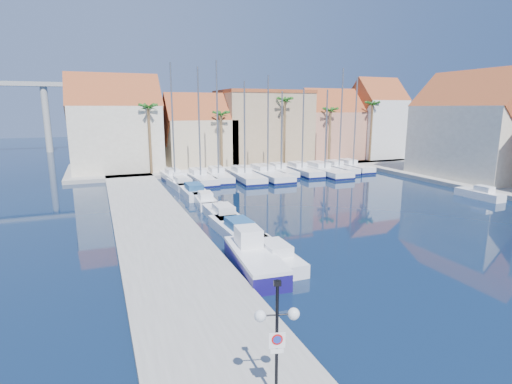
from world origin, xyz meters
TOP-DOWN VIEW (x-y plane):
  - ground at (0.00, 0.00)m, footprint 260.00×260.00m
  - quay_west at (-9.00, 13.50)m, footprint 6.00×77.00m
  - shore_north at (10.00, 48.00)m, footprint 54.00×16.00m
  - lamp_post at (-8.20, -3.57)m, footprint 1.32×0.61m
  - fishing_boat at (-4.72, 7.16)m, footprint 2.63×6.54m
  - motorboat_west_0 at (-3.25, 7.86)m, footprint 1.98×6.17m
  - motorboat_west_1 at (-3.58, 13.52)m, footprint 2.42×6.91m
  - motorboat_west_2 at (-3.31, 18.11)m, footprint 2.11×6.37m
  - motorboat_west_3 at (-3.36, 23.56)m, footprint 2.10×5.38m
  - motorboat_west_4 at (-3.43, 28.39)m, footprint 2.34×7.12m
  - motorboat_west_5 at (-3.94, 33.08)m, footprint 2.25×5.70m
  - motorboat_west_6 at (-3.34, 37.01)m, footprint 2.24×6.91m
  - motorboat_east_1 at (24.00, 15.81)m, footprint 1.80×4.92m
  - sailboat_0 at (-3.86, 37.01)m, footprint 2.58×8.37m
  - sailboat_1 at (-0.84, 35.91)m, footprint 2.76×9.31m
  - sailboat_2 at (1.74, 36.56)m, footprint 3.19×9.49m
  - sailboat_3 at (4.96, 35.52)m, footprint 3.26×10.89m
  - sailboat_4 at (8.23, 35.73)m, footprint 3.37×11.85m
  - sailboat_5 at (10.90, 36.91)m, footprint 2.79×8.78m
  - sailboat_6 at (13.96, 36.65)m, footprint 2.60×9.71m
  - sailboat_7 at (16.91, 35.49)m, footprint 3.09×11.50m
  - sailboat_8 at (19.98, 36.40)m, footprint 2.42×8.66m
  - sailboat_9 at (22.71, 36.82)m, footprint 2.57×9.02m
  - building_0 at (-10.00, 47.00)m, footprint 12.30×9.00m
  - building_1 at (2.00, 47.00)m, footprint 10.30×8.00m
  - building_2 at (13.00, 48.00)m, footprint 14.20×10.20m
  - building_3 at (25.00, 47.00)m, footprint 10.30×8.00m
  - building_4 at (34.00, 46.00)m, footprint 8.30×8.00m
  - building_6 at (32.00, 24.00)m, footprint 9.00×14.30m
  - palm_0 at (-6.00, 42.00)m, footprint 2.60×2.60m
  - palm_1 at (4.00, 42.00)m, footprint 2.60×2.60m
  - palm_2 at (14.00, 42.00)m, footprint 2.60×2.60m
  - palm_3 at (22.00, 42.00)m, footprint 2.60×2.60m
  - palm_4 at (30.00, 42.00)m, footprint 2.60×2.60m

SIDE VIEW (x-z plane):
  - ground at x=0.00m, z-range 0.00..0.00m
  - quay_west at x=-9.00m, z-range 0.00..0.50m
  - shore_north at x=10.00m, z-range 0.00..0.50m
  - motorboat_west_2 at x=-3.31m, z-range -0.19..1.21m
  - motorboat_west_3 at x=-3.36m, z-range -0.19..1.21m
  - motorboat_west_5 at x=-3.94m, z-range -0.19..1.21m
  - motorboat_west_0 at x=-3.25m, z-range -0.19..1.21m
  - motorboat_west_1 at x=-3.58m, z-range -0.19..1.21m
  - motorboat_west_4 at x=-3.43m, z-range -0.19..1.21m
  - motorboat_west_6 at x=-3.34m, z-range -0.19..1.21m
  - motorboat_east_1 at x=24.00m, z-range -0.19..1.21m
  - sailboat_7 at x=16.91m, z-range -5.27..6.39m
  - sailboat_4 at x=8.23m, z-range -6.09..7.24m
  - sailboat_3 at x=4.96m, z-range -5.68..6.83m
  - sailboat_6 at x=13.96m, z-range -5.33..6.49m
  - sailboat_5 at x=10.90m, z-range -5.12..6.31m
  - sailboat_9 at x=22.71m, z-range -6.16..7.40m
  - sailboat_1 at x=-0.84m, z-range -6.41..7.66m
  - sailboat_2 at x=1.74m, z-range -6.85..8.13m
  - sailboat_8 at x=19.98m, z-range -6.68..7.99m
  - sailboat_0 at x=-3.86m, z-range -6.62..7.95m
  - fishing_boat at x=-4.72m, z-range -0.38..1.86m
  - lamp_post at x=-8.20m, z-range 1.12..5.09m
  - building_1 at x=2.00m, z-range -0.20..10.80m
  - building_3 at x=25.00m, z-range -0.14..11.86m
  - building_2 at x=13.00m, z-range 0.51..12.01m
  - building_6 at x=32.00m, z-range -0.23..13.27m
  - building_0 at x=-10.00m, z-range -0.23..13.27m
  - building_4 at x=34.00m, z-range -0.03..13.97m
  - palm_1 at x=4.00m, z-range 3.56..12.71m
  - palm_3 at x=22.00m, z-range 3.78..13.43m
  - palm_0 at x=-6.00m, z-range 4.00..14.15m
  - palm_4 at x=30.00m, z-range 4.22..14.87m
  - palm_2 at x=14.00m, z-range 4.44..15.59m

